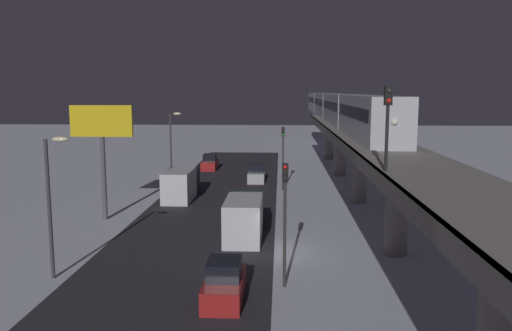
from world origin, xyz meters
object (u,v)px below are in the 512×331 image
subway_train (334,106)px  sedan_red_3 (224,283)px  box_truck (245,217)px  sedan_silver (256,174)px  traffic_light_mid (283,149)px  sedan_red_2 (210,163)px  delivery_van (181,184)px  traffic_light_near (285,207)px  commercial_billboard (102,132)px  rail_signal (388,113)px

subway_train → sedan_red_3: size_ratio=17.63×
box_truck → sedan_silver: bearing=-89.5°
box_truck → traffic_light_mid: traffic_light_mid is taller
subway_train → box_truck: bearing=74.7°
sedan_red_2 → traffic_light_mid: traffic_light_mid is taller
sedan_red_3 → delivery_van: delivery_van is taller
sedan_red_3 → traffic_light_near: size_ratio=0.66×
sedan_silver → commercial_billboard: 21.60m
subway_train → sedan_silver: subway_train is taller
sedan_silver → traffic_light_mid: traffic_light_mid is taller
box_truck → traffic_light_near: traffic_light_near is taller
rail_signal → sedan_red_3: rail_signal is taller
sedan_red_3 → delivery_van: 24.17m
subway_train → box_truck: 36.78m
subway_train → sedan_red_2: (16.15, 4.68, -7.19)m
delivery_van → sedan_red_3: bearing=105.9°
sedan_red_2 → commercial_billboard: (4.62, 26.14, 6.03)m
sedan_red_2 → traffic_light_near: size_ratio=0.63×
sedan_silver → sedan_red_2: size_ratio=1.03×
rail_signal → delivery_van: (14.25, -22.42, -7.58)m
commercial_billboard → delivery_van: bearing=-118.3°
box_truck → traffic_light_near: size_ratio=1.16×
sedan_red_2 → commercial_billboard: bearing=80.0°
sedan_silver → sedan_red_3: same height
traffic_light_near → commercial_billboard: bearing=-43.7°
rail_signal → traffic_light_mid: 27.70m
sedan_silver → box_truck: 21.65m
traffic_light_mid → traffic_light_near: bearing=90.0°
delivery_van → traffic_light_mid: bearing=-154.8°
box_truck → traffic_light_mid: 17.20m
box_truck → traffic_light_mid: bearing=-99.2°
sedan_red_2 → delivery_van: (0.20, 17.93, 0.55)m
sedan_silver → traffic_light_near: traffic_light_near is taller
sedan_silver → sedan_red_3: 32.61m
subway_train → traffic_light_mid: size_ratio=11.57×
sedan_red_3 → subway_train: bearing=78.0°
sedan_silver → sedan_red_3: bearing=-90.0°
box_truck → delivery_van: bearing=-61.0°
rail_signal → sedan_silver: size_ratio=0.97×
sedan_red_2 → sedan_silver: bearing=126.8°
sedan_red_2 → traffic_light_mid: size_ratio=0.63×
sedan_silver → box_truck: bearing=-89.5°
rail_signal → traffic_light_near: (4.75, -0.89, -4.73)m
subway_train → traffic_light_near: 44.83m
subway_train → sedan_red_2: subway_train is taller
subway_train → traffic_light_mid: bearing=69.3°
sedan_red_3 → box_truck: size_ratio=0.57×
subway_train → delivery_van: subway_train is taller
sedan_silver → commercial_billboard: (11.02, 17.58, 6.03)m
sedan_silver → sedan_red_2: same height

